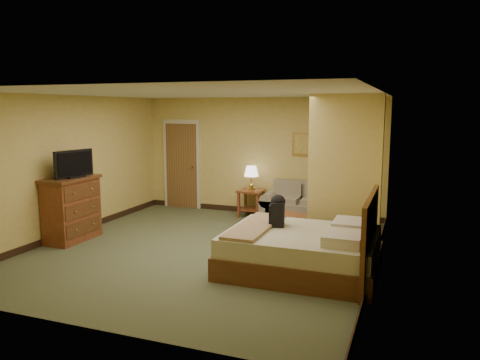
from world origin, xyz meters
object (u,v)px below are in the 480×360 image
at_px(dresser, 72,209).
at_px(loveseat, 302,209).
at_px(coffee_table, 286,222).
at_px(bed, 305,250).

bearing_deg(dresser, loveseat, 38.88).
height_order(coffee_table, bed, bed).
height_order(dresser, bed, bed).
relative_size(coffee_table, bed, 0.43).
relative_size(dresser, bed, 0.53).
bearing_deg(loveseat, coffee_table, -87.41).
distance_m(loveseat, coffee_table, 1.52).
bearing_deg(loveseat, bed, -75.90).
bearing_deg(dresser, coffee_table, 20.26).
xyz_separation_m(loveseat, dresser, (-3.54, -2.85, 0.31)).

